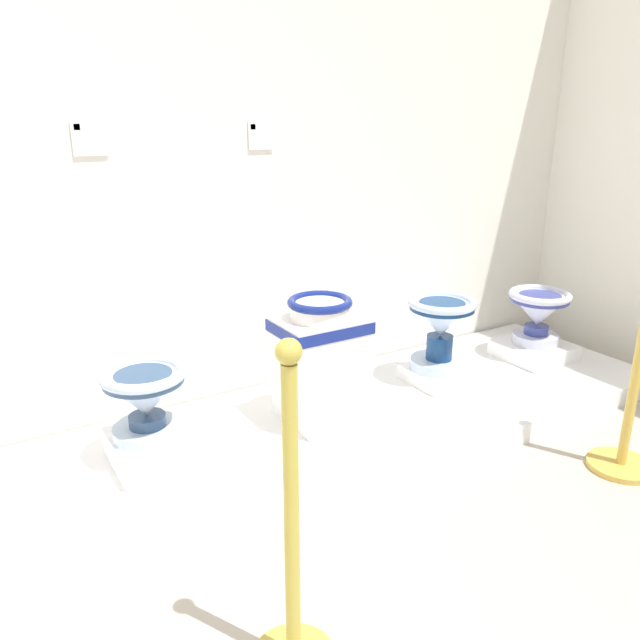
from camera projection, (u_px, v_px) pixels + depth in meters
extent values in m
cube|color=white|center=(256.00, 110.00, 2.82)|extent=(4.26, 0.06, 2.85)
cube|color=white|center=(320.00, 432.00, 2.81)|extent=(3.64, 1.01, 0.10)
cube|color=white|center=(150.00, 449.00, 2.46)|extent=(0.29, 0.34, 0.12)
cylinder|color=#B0C1D9|center=(148.00, 431.00, 2.44)|extent=(0.27, 0.27, 0.05)
cylinder|color=navy|center=(147.00, 420.00, 2.42)|extent=(0.14, 0.14, 0.04)
cone|color=#B0C1D9|center=(145.00, 395.00, 2.39)|extent=(0.31, 0.31, 0.17)
cylinder|color=navy|center=(143.00, 379.00, 2.37)|extent=(0.31, 0.31, 0.03)
torus|color=#B0C1D9|center=(143.00, 374.00, 2.36)|extent=(0.33, 0.33, 0.04)
cylinder|color=navy|center=(143.00, 375.00, 2.36)|extent=(0.22, 0.22, 0.01)
cube|color=white|center=(320.00, 403.00, 2.81)|extent=(0.30, 0.36, 0.15)
cube|color=white|center=(320.00, 354.00, 2.73)|extent=(0.37, 0.28, 0.33)
cube|color=navy|center=(320.00, 326.00, 2.69)|extent=(0.38, 0.29, 0.05)
cylinder|color=white|center=(320.00, 310.00, 2.67)|extent=(0.26, 0.26, 0.07)
torus|color=navy|center=(320.00, 302.00, 2.66)|extent=(0.28, 0.28, 0.04)
cube|color=white|center=(438.00, 375.00, 3.21)|extent=(0.29, 0.31, 0.07)
cylinder|color=silver|center=(438.00, 363.00, 3.19)|extent=(0.29, 0.29, 0.05)
cylinder|color=navy|center=(439.00, 347.00, 3.16)|extent=(0.13, 0.13, 0.13)
cone|color=silver|center=(441.00, 319.00, 3.11)|extent=(0.33, 0.33, 0.17)
cylinder|color=navy|center=(442.00, 306.00, 3.09)|extent=(0.32, 0.32, 0.03)
torus|color=silver|center=(442.00, 302.00, 3.09)|extent=(0.34, 0.34, 0.04)
cylinder|color=navy|center=(442.00, 303.00, 3.09)|extent=(0.23, 0.23, 0.01)
cube|color=white|center=(534.00, 350.00, 3.52)|extent=(0.36, 0.36, 0.09)
cylinder|color=silver|center=(535.00, 338.00, 3.50)|extent=(0.25, 0.25, 0.06)
cylinder|color=#323B8B|center=(536.00, 330.00, 3.48)|extent=(0.13, 0.13, 0.05)
cone|color=silver|center=(538.00, 310.00, 3.45)|extent=(0.32, 0.32, 0.18)
cylinder|color=#323B8B|center=(540.00, 298.00, 3.42)|extent=(0.32, 0.32, 0.03)
torus|color=silver|center=(540.00, 295.00, 3.42)|extent=(0.34, 0.34, 0.04)
cylinder|color=#323B8B|center=(540.00, 296.00, 3.42)|extent=(0.23, 0.23, 0.01)
cube|color=white|center=(89.00, 138.00, 2.45)|extent=(0.13, 0.01, 0.14)
cube|color=#386BAD|center=(77.00, 127.00, 2.42)|extent=(0.02, 0.01, 0.02)
cube|color=white|center=(261.00, 135.00, 2.83)|extent=(0.12, 0.01, 0.13)
cube|color=#5B9E4C|center=(253.00, 127.00, 2.79)|extent=(0.02, 0.01, 0.02)
cylinder|color=gold|center=(292.00, 523.00, 1.55)|extent=(0.04, 0.04, 0.85)
sphere|color=gold|center=(289.00, 352.00, 1.40)|extent=(0.06, 0.06, 0.06)
cylinder|color=gold|center=(620.00, 465.00, 2.61)|extent=(0.27, 0.27, 0.02)
cylinder|color=gold|center=(639.00, 358.00, 2.46)|extent=(0.04, 0.04, 0.95)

